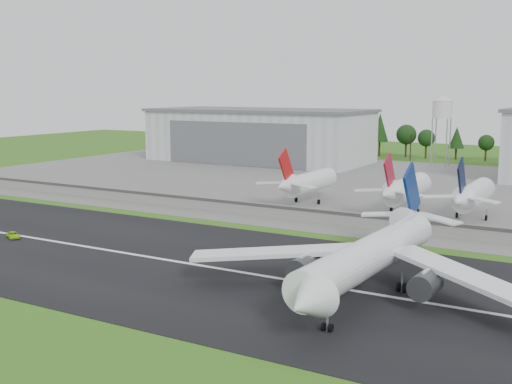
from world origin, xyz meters
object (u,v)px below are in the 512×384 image
Objects in this scene: main_airliner at (368,264)px; ground_vehicle at (13,235)px; parked_jet_red_a at (305,182)px; parked_jet_red_b at (403,190)px; parked_jet_navy at (471,195)px.

ground_vehicle is at bearing 4.00° from main_airliner.
main_airliner reaches higher than parked_jet_red_a.
parked_jet_red_b is at bearing 0.05° from parked_jet_red_a.
parked_jet_red_a is at bearing -179.99° from parked_jet_navy.
ground_vehicle is 94.29m from parked_jet_red_b.
parked_jet_red_a is at bearing -54.61° from main_airliner.
parked_jet_red_b is 16.83m from parked_jet_navy.
ground_vehicle is (-79.41, -1.78, -4.15)m from main_airliner.
ground_vehicle is at bearing -133.03° from parked_jet_red_b.
main_airliner is 67.04m from parked_jet_navy.
parked_jet_navy is (44.63, 0.01, 0.05)m from parked_jet_red_a.
main_airliner is at bearing -57.32° from parked_jet_red_a.
main_airliner is 1.89× the size of parked_jet_red_a.
parked_jet_navy is (16.83, -0.02, -0.14)m from parked_jet_red_b.
parked_jet_red_a is (36.44, 68.78, 5.42)m from ground_vehicle.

